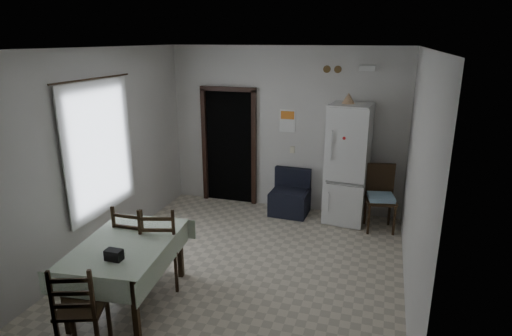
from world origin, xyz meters
The scene contains 25 objects.
ground centered at (0.00, 0.00, 0.00)m, with size 4.50×4.50×0.00m, color #BCB19A.
ceiling centered at (0.00, 0.00, 2.90)m, with size 4.20×4.50×0.02m, color white, non-canonical shape.
wall_back centered at (0.00, 2.25, 1.45)m, with size 4.20×0.02×2.90m, color beige, non-canonical shape.
wall_front centered at (0.00, -2.25, 1.45)m, with size 4.20×0.02×2.90m, color beige, non-canonical shape.
wall_left centered at (-2.10, 0.00, 1.45)m, with size 0.02×4.50×2.90m, color beige, non-canonical shape.
wall_right centered at (2.10, 0.00, 1.45)m, with size 0.02×4.50×2.90m, color beige, non-canonical shape.
doorway centered at (-1.05, 2.45, 1.06)m, with size 1.06×0.52×2.22m.
window_recess centered at (-2.15, -0.20, 1.55)m, with size 0.10×1.20×1.60m, color silver.
curtain centered at (-2.04, -0.20, 1.55)m, with size 0.02×1.45×1.85m, color silver.
curtain_rod centered at (-2.03, -0.20, 2.50)m, with size 0.02×0.02×1.60m, color black.
calendar centered at (0.05, 2.24, 1.62)m, with size 0.28×0.02×0.40m, color white.
calendar_image centered at (0.05, 2.23, 1.72)m, with size 0.24×0.01×0.14m, color orange.
light_switch centered at (0.15, 2.24, 1.10)m, with size 0.08×0.02×0.12m, color beige.
vent_left centered at (0.70, 2.23, 2.52)m, with size 0.12×0.12×0.03m, color brown.
vent_right centered at (0.88, 2.23, 2.52)m, with size 0.12×0.12×0.03m, color brown.
emergency_light centered at (1.35, 2.21, 2.55)m, with size 0.25×0.07×0.09m, color white.
fridge centered at (1.16, 1.93, 1.00)m, with size 0.65×0.65×2.01m, color silver, non-canonical shape.
tan_cone centered at (1.10, 1.96, 2.09)m, with size 0.20×0.20×0.17m, color tan.
navy_seat centered at (0.19, 1.93, 0.39)m, with size 0.65×0.63×0.79m, color black, non-canonical shape.
corner_chair centered at (1.73, 1.71, 0.53)m, with size 0.46×0.46×1.07m, color black, non-canonical shape.
dining_table centered at (-1.02, -1.24, 0.39)m, with size 0.98×1.50×0.78m, color #ADBEA3, non-canonical shape.
black_bag centered at (-0.91, -1.63, 0.84)m, with size 0.18×0.11×0.12m, color black.
dining_chair_far_left centered at (-1.20, -0.74, 0.53)m, with size 0.45×0.45×1.06m, color black, non-canonical shape.
dining_chair_far_right centered at (-0.84, -0.76, 0.54)m, with size 0.47×0.47×1.09m, color black, non-canonical shape.
dining_chair_near_head centered at (-0.99, -2.09, 0.50)m, with size 0.43×0.43×1.00m, color black, non-canonical shape.
Camera 1 is at (1.69, -5.04, 3.01)m, focal length 30.00 mm.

